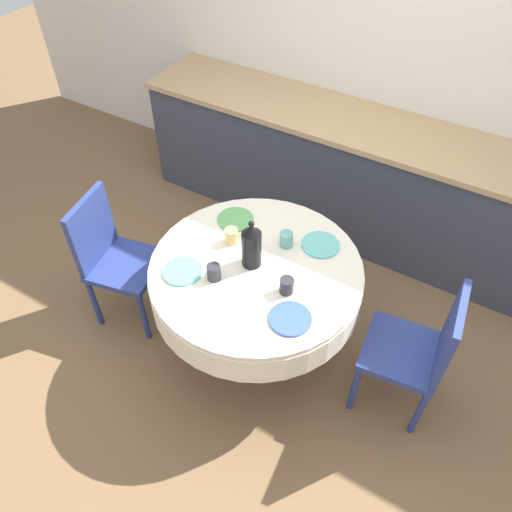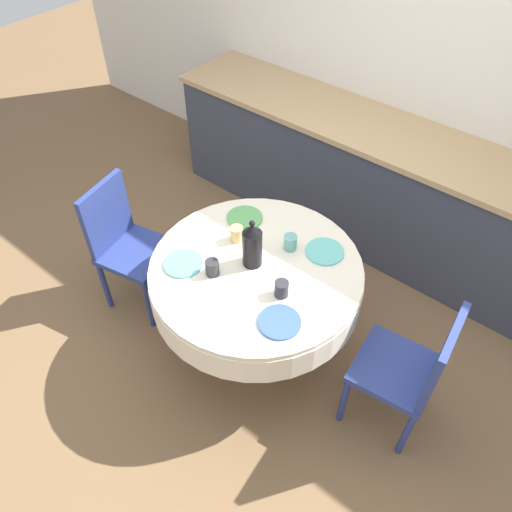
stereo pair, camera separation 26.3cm
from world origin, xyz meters
name	(u,v)px [view 2 (the right image)]	position (x,y,z in m)	size (l,w,h in m)	color
ground_plane	(256,343)	(0.00, 0.00, 0.00)	(12.00, 12.00, 0.00)	brown
wall_back	(423,56)	(0.00, 1.70, 1.30)	(7.00, 0.05, 2.60)	silver
kitchen_counter	(375,185)	(0.00, 1.37, 0.46)	(3.24, 0.64, 0.91)	#383D4C
dining_table	(256,282)	(0.00, 0.00, 0.60)	(1.17, 1.17, 0.73)	olive
chair_left	(412,369)	(0.92, 0.11, 0.50)	(0.44, 0.44, 0.90)	navy
chair_right	(125,241)	(-0.91, -0.19, 0.50)	(0.47, 0.47, 0.90)	navy
plate_near_left	(183,263)	(-0.32, -0.24, 0.73)	(0.21, 0.21, 0.01)	#60BCB7
cup_near_left	(212,268)	(-0.15, -0.19, 0.77)	(0.07, 0.07, 0.09)	#28282D
plate_near_right	(279,322)	(0.33, -0.22, 0.73)	(0.21, 0.21, 0.01)	#3856AD
cup_near_right	(281,289)	(0.22, -0.07, 0.77)	(0.07, 0.07, 0.09)	#28282D
plate_far_left	(245,218)	(-0.30, 0.26, 0.73)	(0.21, 0.21, 0.01)	#5BA85B
cup_far_left	(237,234)	(-0.22, 0.09, 0.77)	(0.07, 0.07, 0.09)	#DBB766
plate_far_right	(325,252)	(0.23, 0.32, 0.73)	(0.21, 0.21, 0.01)	#60BCB7
cup_far_right	(290,242)	(0.06, 0.23, 0.77)	(0.07, 0.07, 0.09)	#5BA39E
coffee_carafe	(252,245)	(-0.03, 0.01, 0.86)	(0.11, 0.11, 0.30)	black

